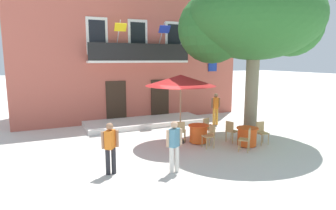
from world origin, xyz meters
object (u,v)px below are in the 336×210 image
Objects in this scene: pedestrian_near_entrance at (110,145)px; pedestrian_by_tree at (216,107)px; cafe_table_near_tree at (199,134)px; pedestrian_mid_plaza at (174,144)px; cafe_chair_near_tree_1 at (181,130)px; cafe_umbrella at (181,81)px; cafe_chair_near_tree_2 at (210,135)px; cafe_chair_middle_1 at (261,131)px; cafe_chair_middle_0 at (246,138)px; plane_tree at (252,21)px; cafe_table_middle at (247,137)px; cafe_chair_middle_2 at (231,130)px; cafe_chair_near_tree_0 at (208,127)px.

pedestrian_near_entrance is 0.94× the size of pedestrian_by_tree.
cafe_table_near_tree is 3.40m from pedestrian_mid_plaza.
cafe_chair_near_tree_1 is 0.31× the size of cafe_umbrella.
cafe_chair_near_tree_2 is 0.54× the size of pedestrian_by_tree.
cafe_umbrella is 4.38m from pedestrian_near_entrance.
cafe_chair_middle_1 is 0.57× the size of pedestrian_near_entrance.
cafe_chair_near_tree_2 is 1.40m from cafe_chair_middle_0.
pedestrian_mid_plaza is (-4.91, -2.46, -4.18)m from plane_tree.
plane_tree reaches higher than cafe_chair_near_tree_1.
cafe_table_near_tree is 1.96m from cafe_table_middle.
cafe_chair_middle_0 is 0.57× the size of pedestrian_near_entrance.
cafe_chair_near_tree_1 is 2.12m from cafe_chair_middle_2.
pedestrian_by_tree is at bearing 71.08° from cafe_chair_middle_0.
cafe_table_near_tree is at bearing 46.64° from pedestrian_mid_plaza.
cafe_umbrella is at bearing 174.11° from plane_tree.
cafe_chair_near_tree_0 is 5.24m from pedestrian_near_entrance.
cafe_umbrella reaches higher than cafe_table_near_tree.
pedestrian_near_entrance is at bearing -167.02° from cafe_chair_middle_2.
cafe_chair_near_tree_1 is 2.72m from cafe_chair_middle_0.
cafe_chair_near_tree_2 is 1.05× the size of cafe_table_middle.
cafe_table_middle is at bearing -60.40° from cafe_chair_near_tree_0.
pedestrian_by_tree is (3.17, 2.12, -1.65)m from cafe_umbrella.
cafe_chair_near_tree_1 is at bearing 179.33° from cafe_chair_near_tree_0.
cafe_umbrella is at bearing -146.32° from pedestrian_by_tree.
plane_tree is at bearing 49.45° from cafe_table_middle.
pedestrian_by_tree is at bearing 33.87° from cafe_chair_near_tree_1.
cafe_table_near_tree is at bearing 120.63° from cafe_chair_middle_0.
plane_tree is 4.81m from pedestrian_by_tree.
pedestrian_near_entrance reaches higher than cafe_table_near_tree.
cafe_table_middle is at bearing -104.44° from pedestrian_by_tree.
cafe_table_middle is 0.51× the size of pedestrian_by_tree.
plane_tree is 4.33× the size of pedestrian_mid_plaza.
cafe_chair_near_tree_2 is at bearing 133.84° from cafe_chair_middle_0.
cafe_chair_near_tree_2 is at bearing -84.58° from cafe_table_near_tree.
cafe_umbrella is at bearing 151.94° from cafe_table_near_tree.
cafe_chair_middle_0 is 1.00× the size of cafe_chair_middle_2.
cafe_chair_middle_2 is at bearing -54.24° from cafe_chair_near_tree_0.
cafe_chair_near_tree_1 and cafe_chair_middle_0 have the same top height.
pedestrian_near_entrance is (-6.42, -0.56, 0.37)m from cafe_chair_middle_1.
pedestrian_near_entrance is at bearing -174.56° from cafe_table_middle.
cafe_table_near_tree is 0.77m from cafe_chair_near_tree_1.
cafe_chair_near_tree_0 and cafe_chair_middle_0 have the same top height.
cafe_chair_near_tree_2 and cafe_chair_middle_2 have the same top height.
cafe_chair_middle_0 is (1.71, -2.12, 0.00)m from cafe_chair_near_tree_1.
cafe_chair_middle_0 is 3.44m from cafe_umbrella.
cafe_chair_near_tree_0 is 1.05× the size of cafe_table_middle.
cafe_chair_near_tree_0 is 1.00× the size of cafe_chair_near_tree_2.
cafe_umbrella is (-0.01, 0.01, 2.08)m from cafe_chair_near_tree_1.
cafe_table_near_tree is 2.35m from cafe_umbrella.
pedestrian_near_entrance is (-5.16, 0.02, 0.37)m from cafe_chair_middle_0.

